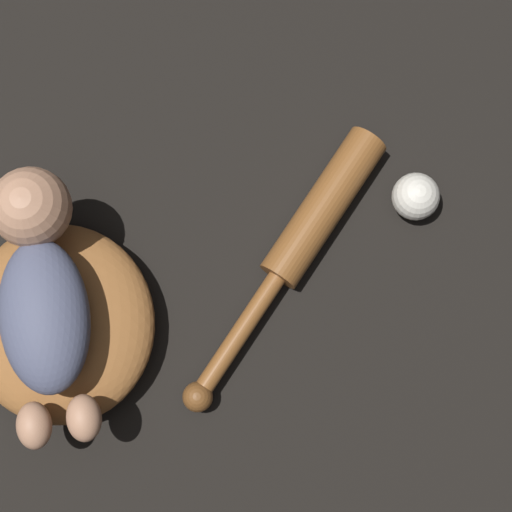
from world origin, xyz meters
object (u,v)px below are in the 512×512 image
(baby_figure, at_px, (41,285))
(baseball, at_px, (416,197))
(baseball_glove, at_px, (45,327))
(baseball_bat, at_px, (304,237))

(baby_figure, xyz_separation_m, baseball, (-0.16, -0.50, -0.10))
(baseball_glove, relative_size, baby_figure, 1.02)
(baby_figure, bearing_deg, baseball_bat, -109.33)
(baby_figure, distance_m, baseball, 0.54)
(baseball, bearing_deg, baseball_glove, 76.78)
(baseball_glove, distance_m, baby_figure, 0.10)
(baby_figure, relative_size, baseball_bat, 0.80)
(baseball_bat, height_order, baseball, baseball)
(baseball_glove, xyz_separation_m, baseball, (-0.13, -0.54, -0.01))
(baseball_glove, height_order, baby_figure, baby_figure)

